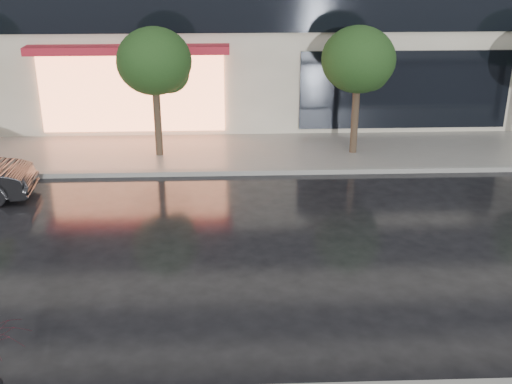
{
  "coord_description": "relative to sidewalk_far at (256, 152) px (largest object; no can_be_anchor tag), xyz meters",
  "views": [
    {
      "loc": [
        -0.76,
        -8.81,
        6.64
      ],
      "look_at": [
        -0.27,
        3.78,
        1.4
      ],
      "focal_mm": 45.0,
      "sensor_mm": 36.0,
      "label": 1
    }
  ],
  "objects": [
    {
      "name": "ground",
      "position": [
        0.0,
        -10.25,
        -0.06
      ],
      "size": [
        120.0,
        120.0,
        0.0
      ],
      "primitive_type": "plane",
      "color": "black",
      "rests_on": "ground"
    },
    {
      "name": "sidewalk_far",
      "position": [
        0.0,
        0.0,
        0.0
      ],
      "size": [
        60.0,
        3.5,
        0.12
      ],
      "primitive_type": "cube",
      "color": "slate",
      "rests_on": "ground"
    },
    {
      "name": "curb_far",
      "position": [
        0.0,
        -1.75,
        0.01
      ],
      "size": [
        60.0,
        0.25,
        0.14
      ],
      "primitive_type": "cube",
      "color": "gray",
      "rests_on": "ground"
    },
    {
      "name": "tree_mid_west",
      "position": [
        -2.94,
        -0.22,
        2.86
      ],
      "size": [
        2.2,
        2.2,
        3.99
      ],
      "color": "#33261C",
      "rests_on": "ground"
    },
    {
      "name": "tree_mid_east",
      "position": [
        3.06,
        -0.22,
        2.86
      ],
      "size": [
        2.2,
        2.2,
        3.99
      ],
      "color": "#33261C",
      "rests_on": "ground"
    }
  ]
}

